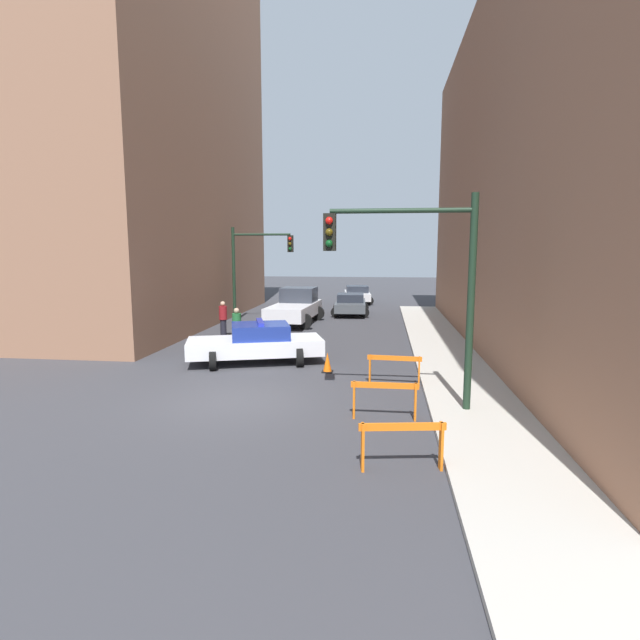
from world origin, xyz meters
TOP-DOWN VIEW (x-y plane):
  - ground_plane at (0.00, 0.00)m, footprint 120.00×120.00m
  - sidewalk_right at (6.20, 0.00)m, footprint 2.40×44.00m
  - building_corner_left at (-12.00, 14.00)m, footprint 14.00×20.00m
  - traffic_light_near at (4.73, -0.33)m, footprint 3.64×0.35m
  - traffic_light_far at (-3.30, 14.33)m, footprint 3.44×0.35m
  - police_car at (-0.61, 4.41)m, footprint 5.04×3.20m
  - white_truck at (-0.88, 13.97)m, footprint 2.87×5.52m
  - parked_car_near at (1.85, 17.96)m, footprint 2.39×4.37m
  - parked_car_mid at (1.91, 24.68)m, footprint 2.55×4.45m
  - pedestrian_crossing at (-2.05, 6.87)m, footprint 0.51×0.51m
  - pedestrian_corner at (-3.42, 9.31)m, footprint 0.46×0.46m
  - barrier_front at (4.20, -3.76)m, footprint 1.59×0.39m
  - barrier_mid at (3.89, -1.02)m, footprint 1.60×0.16m
  - barrier_back at (4.18, 2.01)m, footprint 1.60×0.26m
  - traffic_cone at (2.04, 3.38)m, footprint 0.36×0.36m

SIDE VIEW (x-z plane):
  - ground_plane at x=0.00m, z-range 0.00..0.00m
  - sidewalk_right at x=6.20m, z-range 0.00..0.12m
  - traffic_cone at x=2.04m, z-range -0.01..0.65m
  - barrier_front at x=4.20m, z-range 0.17..1.07m
  - barrier_mid at x=3.89m, z-range 0.17..1.07m
  - barrier_back at x=4.18m, z-range 0.17..1.07m
  - parked_car_near at x=1.85m, z-range 0.02..1.33m
  - parked_car_mid at x=1.91m, z-range 0.02..1.33m
  - police_car at x=-0.61m, z-range -0.04..1.48m
  - pedestrian_crossing at x=-2.05m, z-range 0.03..1.69m
  - pedestrian_corner at x=-3.42m, z-range 0.03..1.69m
  - white_truck at x=-0.88m, z-range -0.04..1.86m
  - traffic_light_far at x=-3.30m, z-range 0.80..6.00m
  - traffic_light_near at x=4.73m, z-range 0.93..6.13m
  - building_corner_left at x=-12.00m, z-range 0.00..21.53m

